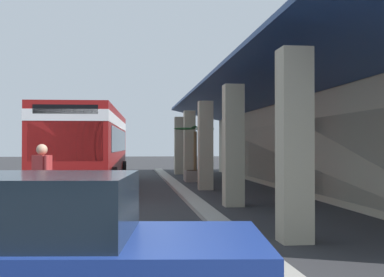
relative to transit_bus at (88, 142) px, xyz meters
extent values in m
plane|color=#2D2D30|center=(-0.87, 8.14, -1.85)|extent=(120.00, 120.00, 0.00)
cube|color=#9E998E|center=(1.43, 3.63, -1.79)|extent=(32.84, 0.50, 0.12)
cube|color=#B2A88E|center=(-9.52, 4.65, -0.12)|extent=(0.55, 0.55, 3.46)
cube|color=#B2A88E|center=(-4.04, 4.65, -0.12)|extent=(0.55, 0.55, 3.46)
cube|color=#B2A88E|center=(1.43, 4.65, -0.12)|extent=(0.55, 0.55, 3.46)
cube|color=#B2A88E|center=(6.90, 4.65, -0.12)|extent=(0.55, 0.55, 3.46)
cube|color=#B2A88E|center=(12.37, 4.65, -0.12)|extent=(0.55, 0.55, 3.46)
cube|color=navy|center=(1.43, 5.97, 1.96)|extent=(27.36, 3.16, 0.82)
cube|color=#19232D|center=(1.43, 7.61, -0.45)|extent=(22.99, 0.08, 2.40)
cube|color=maroon|center=(0.05, 0.00, -0.13)|extent=(11.09, 2.95, 2.75)
cube|color=white|center=(0.05, 0.00, 0.80)|extent=(11.11, 2.97, 0.36)
cube|color=#19232D|center=(-0.25, 0.01, 0.10)|extent=(9.33, 2.92, 0.90)
cube|color=#19232D|center=(5.52, -0.20, 0.00)|extent=(0.14, 2.24, 1.20)
cube|color=black|center=(5.53, -0.20, 0.97)|extent=(0.13, 1.94, 0.28)
cube|color=black|center=(5.65, -0.21, -1.40)|extent=(0.29, 2.45, 0.24)
cube|color=silver|center=(5.60, 0.69, -1.10)|extent=(0.07, 0.24, 0.16)
cube|color=silver|center=(5.54, -1.10, -1.10)|extent=(0.07, 0.24, 0.16)
cube|color=silver|center=(-1.45, 0.05, 1.37)|extent=(2.46, 1.87, 0.24)
cylinder|color=black|center=(3.73, 1.14, -1.35)|extent=(1.00, 0.30, 1.00)
cylinder|color=black|center=(3.63, -1.41, -1.35)|extent=(1.00, 0.30, 1.00)
cylinder|color=black|center=(-2.98, 1.38, -1.35)|extent=(1.00, 0.30, 1.00)
cylinder|color=black|center=(-3.07, -1.16, -1.35)|extent=(1.00, 0.30, 1.00)
cube|color=navy|center=(16.60, 0.72, -1.25)|extent=(2.26, 4.57, 0.66)
cylinder|color=navy|center=(9.95, -0.10, -1.42)|extent=(0.16, 0.16, 0.87)
cylinder|color=navy|center=(10.20, -0.14, -1.42)|extent=(0.16, 0.16, 0.87)
cube|color=#B23333|center=(10.07, -0.12, -0.66)|extent=(0.54, 0.48, 0.65)
sphere|color=tan|center=(10.07, -0.12, -0.21)|extent=(0.24, 0.24, 0.24)
cylinder|color=#B23333|center=(9.80, -0.26, -0.63)|extent=(0.09, 0.09, 0.59)
cylinder|color=#B23333|center=(10.35, 0.01, -0.63)|extent=(0.09, 0.09, 0.59)
cube|color=gray|center=(-3.10, 4.82, -1.59)|extent=(0.98, 0.98, 0.53)
cylinder|color=#332319|center=(-3.10, 4.82, -1.32)|extent=(0.83, 0.83, 0.02)
cylinder|color=brown|center=(-3.10, 4.82, -0.39)|extent=(0.16, 0.16, 1.88)
ellipsoid|color=#286B33|center=(-2.64, 4.68, 0.72)|extent=(0.97, 0.48, 0.19)
ellipsoid|color=#286B33|center=(-3.01, 5.27, 0.67)|extent=(0.37, 0.94, 0.19)
ellipsoid|color=#286B33|center=(-3.48, 4.90, 0.80)|extent=(0.81, 0.37, 0.16)
ellipsoid|color=#286B33|center=(-3.19, 4.31, 0.69)|extent=(0.39, 1.05, 0.15)
camera|label=1|loc=(21.19, 1.75, -0.13)|focal=47.79mm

